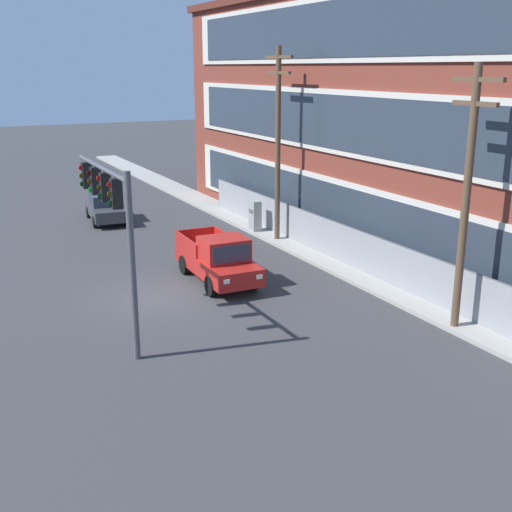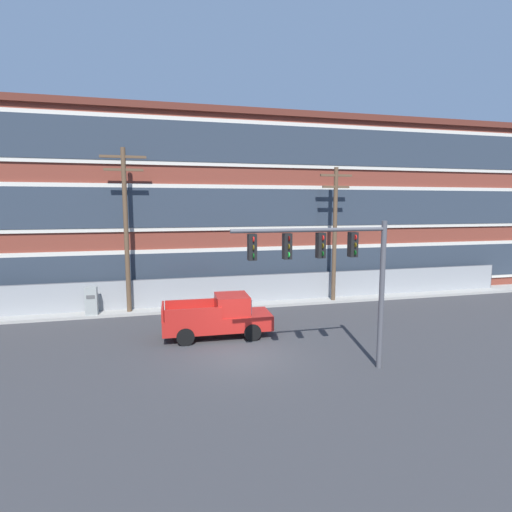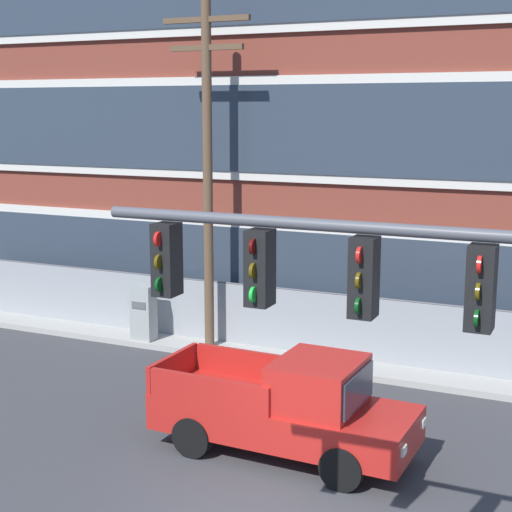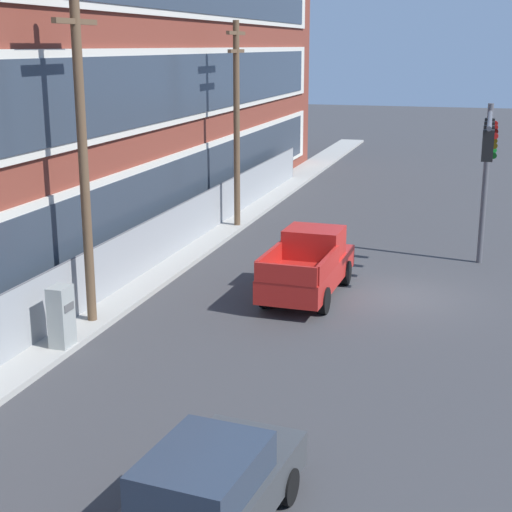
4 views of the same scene
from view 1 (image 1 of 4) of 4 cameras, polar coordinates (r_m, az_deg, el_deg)
ground_plane at (r=24.69m, az=-8.60°, el=-3.63°), size 160.00×160.00×0.00m
sidewalk_building_side at (r=28.21m, az=7.52°, el=-0.84°), size 80.00×1.82×0.16m
chain_link_fence at (r=25.40m, az=12.43°, el=-0.99°), size 33.93×0.06×1.88m
traffic_signal_mast at (r=20.34m, az=-12.81°, el=4.22°), size 5.87×0.43×5.65m
pickup_truck_red at (r=25.85m, az=-3.38°, el=-0.34°), size 5.18×2.13×2.00m
sedan_dark_grey at (r=37.27m, az=-13.19°, el=4.24°), size 4.51×2.22×1.56m
utility_pole_near_corner at (r=31.21m, az=1.96°, el=10.46°), size 2.46×0.26×9.35m
utility_pole_midblock at (r=21.15m, az=18.23°, el=5.48°), size 2.08×0.26×8.54m
electrical_cabinet at (r=33.53m, az=-0.09°, el=3.47°), size 0.63×0.48×1.74m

